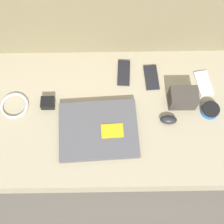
# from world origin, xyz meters

# --- Properties ---
(ground_plane) EXTENTS (8.00, 8.00, 0.00)m
(ground_plane) POSITION_xyz_m (0.00, 0.00, 0.00)
(ground_plane) COLOR #4C4742
(couch_seat) EXTENTS (1.06, 0.62, 0.14)m
(couch_seat) POSITION_xyz_m (0.00, 0.00, 0.07)
(couch_seat) COLOR gray
(couch_seat) RESTS_ON ground_plane
(couch_backrest) EXTENTS (1.06, 0.20, 0.53)m
(couch_backrest) POSITION_xyz_m (0.00, 0.41, 0.26)
(couch_backrest) COLOR #756B4C
(couch_backrest) RESTS_ON ground_plane
(laptop) EXTENTS (0.34, 0.27, 0.03)m
(laptop) POSITION_xyz_m (-0.06, -0.08, 0.16)
(laptop) COLOR #47474C
(laptop) RESTS_ON couch_seat
(computer_mouse) EXTENTS (0.07, 0.04, 0.03)m
(computer_mouse) POSITION_xyz_m (0.24, -0.04, 0.16)
(computer_mouse) COLOR black
(computer_mouse) RESTS_ON couch_seat
(speaker_puck) EXTENTS (0.08, 0.08, 0.03)m
(speaker_puck) POSITION_xyz_m (0.42, 0.01, 0.16)
(speaker_puck) COLOR #1E569E
(speaker_puck) RESTS_ON couch_seat
(phone_silver) EXTENTS (0.08, 0.13, 0.01)m
(phone_silver) POSITION_xyz_m (0.41, 0.14, 0.15)
(phone_silver) COLOR #B7B7BC
(phone_silver) RESTS_ON couch_seat
(phone_black) EXTENTS (0.07, 0.12, 0.01)m
(phone_black) POSITION_xyz_m (0.18, 0.17, 0.15)
(phone_black) COLOR black
(phone_black) RESTS_ON couch_seat
(phone_small) EXTENTS (0.06, 0.13, 0.01)m
(phone_small) POSITION_xyz_m (0.06, 0.19, 0.15)
(phone_small) COLOR black
(phone_small) RESTS_ON couch_seat
(camera_pouch) EXTENTS (0.11, 0.08, 0.08)m
(camera_pouch) POSITION_xyz_m (0.30, 0.05, 0.19)
(camera_pouch) COLOR #38332D
(camera_pouch) RESTS_ON couch_seat
(charger_brick) EXTENTS (0.06, 0.05, 0.03)m
(charger_brick) POSITION_xyz_m (-0.27, 0.05, 0.16)
(charger_brick) COLOR black
(charger_brick) RESTS_ON couch_seat
(cable_coil) EXTENTS (0.12, 0.12, 0.01)m
(cable_coil) POSITION_xyz_m (-0.42, 0.04, 0.15)
(cable_coil) COLOR #B2B2B7
(cable_coil) RESTS_ON couch_seat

